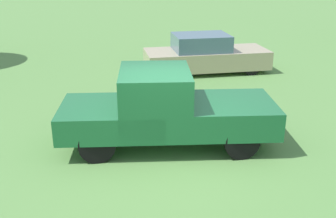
{
  "coord_description": "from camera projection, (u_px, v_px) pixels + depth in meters",
  "views": [
    {
      "loc": [
        -1.29,
        -7.94,
        4.21
      ],
      "look_at": [
        0.17,
        0.67,
        0.9
      ],
      "focal_mm": 43.44,
      "sensor_mm": 36.0,
      "label": 1
    }
  ],
  "objects": [
    {
      "name": "sedan_far",
      "position": [
        205.0,
        55.0,
        15.46
      ],
      "size": [
        4.68,
        1.87,
        1.45
      ],
      "rotation": [
        0.0,
        0.0,
        0.02
      ],
      "color": "black",
      "rests_on": "ground_plane"
    },
    {
      "name": "ground_plane",
      "position": [
        165.0,
        158.0,
        9.01
      ],
      "size": [
        80.0,
        80.0,
        0.0
      ],
      "primitive_type": "plane",
      "color": "#5B8C47"
    },
    {
      "name": "pickup_truck",
      "position": [
        163.0,
        107.0,
        9.32
      ],
      "size": [
        5.09,
        2.39,
        1.82
      ],
      "rotation": [
        0.0,
        0.0,
        6.17
      ],
      "color": "black",
      "rests_on": "ground_plane"
    }
  ]
}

